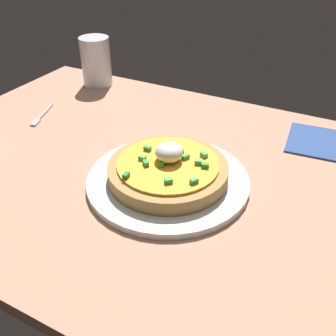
# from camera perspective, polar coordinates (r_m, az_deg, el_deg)

# --- Properties ---
(dining_table) EXTENTS (1.15, 0.71, 0.03)m
(dining_table) POSITION_cam_1_polar(r_m,az_deg,el_deg) (0.72, 1.77, -1.58)
(dining_table) COLOR tan
(dining_table) RESTS_ON ground
(plate) EXTENTS (0.29, 0.29, 0.01)m
(plate) POSITION_cam_1_polar(r_m,az_deg,el_deg) (0.68, 0.00, -1.83)
(plate) COLOR silver
(plate) RESTS_ON dining_table
(pizza) EXTENTS (0.21, 0.21, 0.06)m
(pizza) POSITION_cam_1_polar(r_m,az_deg,el_deg) (0.67, 0.01, -0.19)
(pizza) COLOR #AE884D
(pizza) RESTS_ON plate
(cup_far) EXTENTS (0.08, 0.08, 0.13)m
(cup_far) POSITION_cam_1_polar(r_m,az_deg,el_deg) (1.09, -10.67, 15.05)
(cup_far) COLOR silver
(cup_far) RESTS_ON dining_table
(fork) EXTENTS (0.05, 0.11, 0.00)m
(fork) POSITION_cam_1_polar(r_m,az_deg,el_deg) (0.95, -18.45, 7.29)
(fork) COLOR #B7B7BC
(fork) RESTS_ON dining_table
(napkin) EXTENTS (0.14, 0.14, 0.00)m
(napkin) POSITION_cam_1_polar(r_m,az_deg,el_deg) (0.86, 21.83, 3.59)
(napkin) COLOR #2E4A88
(napkin) RESTS_ON dining_table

